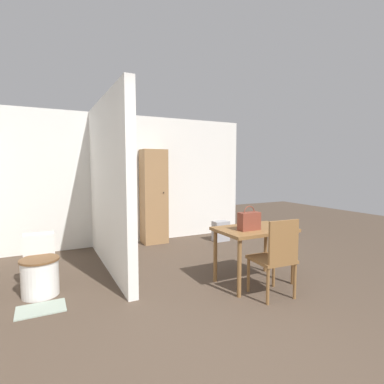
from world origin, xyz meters
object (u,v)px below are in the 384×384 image
object	(u,v)px
dining_table	(254,235)
wooden_chair	(276,256)
toilet	(40,270)
wooden_cabinet	(154,197)
space_heater	(221,231)
handbag	(249,221)

from	to	relation	value
dining_table	wooden_chair	world-z (taller)	wooden_chair
toilet	dining_table	bearing A→B (deg)	-19.73
dining_table	wooden_cabinet	bearing A→B (deg)	100.17
wooden_chair	space_heater	bearing A→B (deg)	74.94
dining_table	handbag	bearing A→B (deg)	-154.36
wooden_chair	wooden_cabinet	xyz separation A→B (m)	(-0.39, 3.01, 0.42)
wooden_chair	toilet	distance (m)	2.78
wooden_cabinet	space_heater	size ratio (longest dim) A/B	4.55
dining_table	handbag	world-z (taller)	handbag
dining_table	wooden_cabinet	xyz separation A→B (m)	(-0.46, 2.54, 0.29)
dining_table	wooden_cabinet	world-z (taller)	wooden_cabinet
handbag	space_heater	size ratio (longest dim) A/B	0.75
wooden_chair	toilet	xyz separation A→B (m)	(-2.42, 1.36, -0.22)
dining_table	toilet	world-z (taller)	dining_table
toilet	space_heater	bearing A→B (deg)	19.57
space_heater	dining_table	bearing A→B (deg)	-111.21
space_heater	toilet	bearing A→B (deg)	-160.43
dining_table	space_heater	size ratio (longest dim) A/B	2.39
handbag	dining_table	bearing A→B (deg)	25.64
dining_table	wooden_cabinet	distance (m)	2.60
toilet	wooden_cabinet	bearing A→B (deg)	39.12
handbag	toilet	bearing A→B (deg)	157.80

